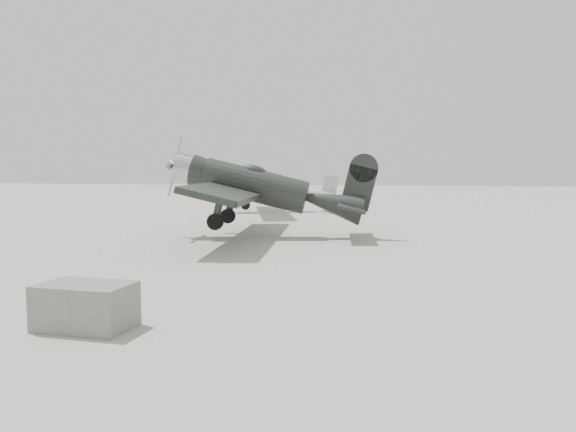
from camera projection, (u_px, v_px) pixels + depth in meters
The scene contains 4 objects.
ground at pixel (220, 266), 17.77m from camera, with size 160.00×160.00×0.00m, color gray.
lowwing_monoplane at pixel (265, 189), 24.93m from camera, with size 9.09×12.72×4.10m.
highwing_monoplane at pixel (268, 180), 39.08m from camera, with size 9.05×12.62×3.58m.
equipment_block at pixel (85, 306), 10.84m from camera, with size 1.77×1.11×0.89m, color #62615B.
Camera 1 is at (5.11, -16.94, 3.13)m, focal length 35.00 mm.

